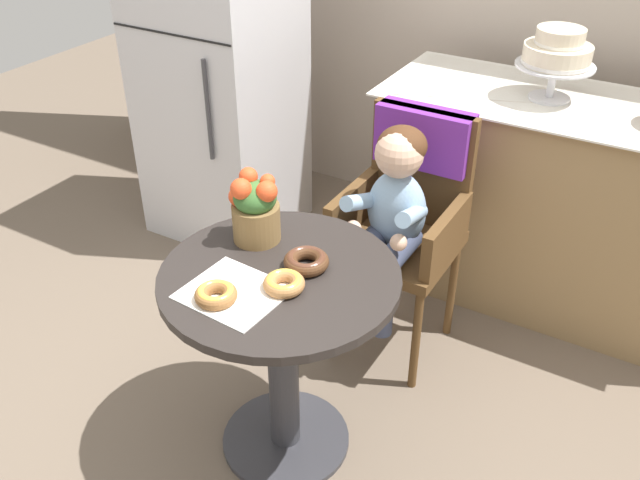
{
  "coord_description": "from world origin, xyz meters",
  "views": [
    {
      "loc": [
        0.93,
        -1.36,
        1.91
      ],
      "look_at": [
        0.05,
        0.15,
        0.77
      ],
      "focal_mm": 38.84,
      "sensor_mm": 36.0,
      "label": 1
    }
  ],
  "objects_px": {
    "wicker_chair": "(410,197)",
    "refrigerator": "(218,63)",
    "donut_front": "(216,294)",
    "donut_side": "(306,261)",
    "flower_vase": "(255,207)",
    "donut_mid": "(284,283)",
    "seated_child": "(393,206)",
    "cafe_table": "(282,329)",
    "tiered_cake_stand": "(557,53)"
  },
  "relations": [
    {
      "from": "donut_side",
      "to": "flower_vase",
      "type": "bearing_deg",
      "value": 165.91
    },
    {
      "from": "flower_vase",
      "to": "donut_front",
      "type": "bearing_deg",
      "value": -75.12
    },
    {
      "from": "wicker_chair",
      "to": "seated_child",
      "type": "height_order",
      "value": "seated_child"
    },
    {
      "from": "wicker_chair",
      "to": "donut_side",
      "type": "height_order",
      "value": "wicker_chair"
    },
    {
      "from": "tiered_cake_stand",
      "to": "refrigerator",
      "type": "distance_m",
      "value": 1.49
    },
    {
      "from": "donut_front",
      "to": "flower_vase",
      "type": "bearing_deg",
      "value": 104.88
    },
    {
      "from": "seated_child",
      "to": "donut_side",
      "type": "distance_m",
      "value": 0.53
    },
    {
      "from": "seated_child",
      "to": "cafe_table",
      "type": "bearing_deg",
      "value": -98.57
    },
    {
      "from": "seated_child",
      "to": "wicker_chair",
      "type": "bearing_deg",
      "value": 90.0
    },
    {
      "from": "donut_mid",
      "to": "tiered_cake_stand",
      "type": "height_order",
      "value": "tiered_cake_stand"
    },
    {
      "from": "donut_front",
      "to": "donut_mid",
      "type": "relative_size",
      "value": 1.0
    },
    {
      "from": "cafe_table",
      "to": "refrigerator",
      "type": "height_order",
      "value": "refrigerator"
    },
    {
      "from": "cafe_table",
      "to": "donut_mid",
      "type": "bearing_deg",
      "value": -46.99
    },
    {
      "from": "donut_front",
      "to": "refrigerator",
      "type": "distance_m",
      "value": 1.62
    },
    {
      "from": "cafe_table",
      "to": "donut_front",
      "type": "xyz_separation_m",
      "value": [
        -0.08,
        -0.2,
        0.23
      ]
    },
    {
      "from": "wicker_chair",
      "to": "refrigerator",
      "type": "relative_size",
      "value": 0.56
    },
    {
      "from": "donut_mid",
      "to": "flower_vase",
      "type": "xyz_separation_m",
      "value": [
        -0.22,
        0.18,
        0.09
      ]
    },
    {
      "from": "cafe_table",
      "to": "wicker_chair",
      "type": "height_order",
      "value": "wicker_chair"
    },
    {
      "from": "donut_mid",
      "to": "refrigerator",
      "type": "relative_size",
      "value": 0.07
    },
    {
      "from": "tiered_cake_stand",
      "to": "refrigerator",
      "type": "xyz_separation_m",
      "value": [
        -1.46,
        -0.2,
        -0.23
      ]
    },
    {
      "from": "tiered_cake_stand",
      "to": "refrigerator",
      "type": "bearing_deg",
      "value": -172.21
    },
    {
      "from": "refrigerator",
      "to": "donut_mid",
      "type": "bearing_deg",
      "value": -46.36
    },
    {
      "from": "cafe_table",
      "to": "donut_mid",
      "type": "relative_size",
      "value": 6.01
    },
    {
      "from": "donut_mid",
      "to": "donut_side",
      "type": "xyz_separation_m",
      "value": [
        -0.0,
        0.12,
        0.0
      ]
    },
    {
      "from": "donut_front",
      "to": "donut_mid",
      "type": "xyz_separation_m",
      "value": [
        0.13,
        0.14,
        -0.0
      ]
    },
    {
      "from": "donut_front",
      "to": "donut_side",
      "type": "height_order",
      "value": "donut_side"
    },
    {
      "from": "seated_child",
      "to": "flower_vase",
      "type": "relative_size",
      "value": 3.11
    },
    {
      "from": "donut_side",
      "to": "tiered_cake_stand",
      "type": "relative_size",
      "value": 0.45
    },
    {
      "from": "donut_front",
      "to": "donut_side",
      "type": "distance_m",
      "value": 0.29
    },
    {
      "from": "cafe_table",
      "to": "donut_front",
      "type": "bearing_deg",
      "value": -112.52
    },
    {
      "from": "cafe_table",
      "to": "wicker_chair",
      "type": "relative_size",
      "value": 0.75
    },
    {
      "from": "donut_side",
      "to": "tiered_cake_stand",
      "type": "bearing_deg",
      "value": 73.68
    },
    {
      "from": "refrigerator",
      "to": "seated_child",
      "type": "bearing_deg",
      "value": -24.05
    },
    {
      "from": "wicker_chair",
      "to": "donut_side",
      "type": "xyz_separation_m",
      "value": [
        -0.04,
        -0.68,
        0.1
      ]
    },
    {
      "from": "seated_child",
      "to": "donut_mid",
      "type": "relative_size",
      "value": 6.07
    },
    {
      "from": "donut_front",
      "to": "refrigerator",
      "type": "height_order",
      "value": "refrigerator"
    },
    {
      "from": "donut_mid",
      "to": "flower_vase",
      "type": "height_order",
      "value": "flower_vase"
    },
    {
      "from": "seated_child",
      "to": "flower_vase",
      "type": "distance_m",
      "value": 0.56
    },
    {
      "from": "donut_front",
      "to": "wicker_chair",
      "type": "bearing_deg",
      "value": 79.76
    },
    {
      "from": "seated_child",
      "to": "flower_vase",
      "type": "height_order",
      "value": "seated_child"
    },
    {
      "from": "wicker_chair",
      "to": "refrigerator",
      "type": "bearing_deg",
      "value": 158.06
    },
    {
      "from": "donut_mid",
      "to": "flower_vase",
      "type": "distance_m",
      "value": 0.3
    },
    {
      "from": "seated_child",
      "to": "flower_vase",
      "type": "bearing_deg",
      "value": -118.48
    },
    {
      "from": "donut_mid",
      "to": "donut_side",
      "type": "height_order",
      "value": "donut_side"
    },
    {
      "from": "flower_vase",
      "to": "refrigerator",
      "type": "bearing_deg",
      "value": 132.13
    },
    {
      "from": "flower_vase",
      "to": "tiered_cake_stand",
      "type": "distance_m",
      "value": 1.33
    },
    {
      "from": "seated_child",
      "to": "donut_side",
      "type": "xyz_separation_m",
      "value": [
        -0.04,
        -0.52,
        0.07
      ]
    },
    {
      "from": "seated_child",
      "to": "donut_front",
      "type": "relative_size",
      "value": 6.06
    },
    {
      "from": "seated_child",
      "to": "donut_front",
      "type": "height_order",
      "value": "seated_child"
    },
    {
      "from": "donut_side",
      "to": "tiered_cake_stand",
      "type": "height_order",
      "value": "tiered_cake_stand"
    }
  ]
}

